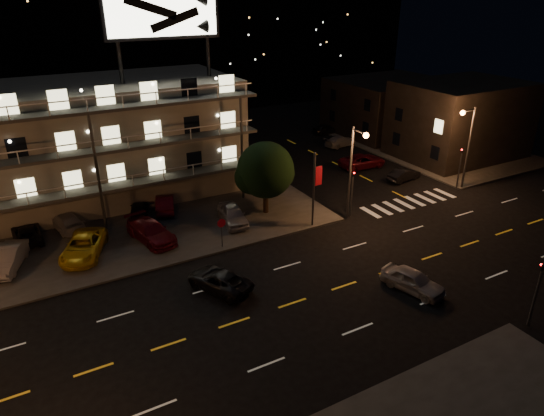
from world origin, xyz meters
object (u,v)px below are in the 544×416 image
tree (265,172)px  lot_car_4 (233,214)px  road_car_west (219,280)px  road_car_east (413,281)px  lot_car_2 (84,246)px  lot_car_7 (66,221)px  side_car_0 (404,175)px

tree → lot_car_4: 4.53m
road_car_west → lot_car_4: bearing=-144.8°
road_car_east → lot_car_2: bearing=124.4°
road_car_west → lot_car_2: bearing=-75.5°
lot_car_7 → road_car_west: size_ratio=0.99×
lot_car_2 → lot_car_4: bearing=22.2°
lot_car_4 → lot_car_7: size_ratio=0.97×
lot_car_2 → lot_car_7: (-0.50, 5.22, -0.08)m
road_car_west → side_car_0: bearing=175.6°
tree → road_car_east: tree is taller
road_car_east → road_car_west: road_car_east is taller
lot_car_4 → lot_car_7: lot_car_4 is taller
road_car_west → lot_car_7: bearing=-86.2°
lot_car_2 → side_car_0: lot_car_2 is taller
lot_car_4 → road_car_east: lot_car_4 is taller
lot_car_2 → road_car_west: lot_car_2 is taller
lot_car_4 → road_car_east: (6.14, -14.46, -0.19)m
tree → lot_car_2: (-15.10, -0.21, -3.01)m
tree → road_car_west: bearing=-132.8°
lot_car_2 → lot_car_7: 5.25m
tree → lot_car_4: tree is taller
side_car_0 → lot_car_2: bearing=83.8°
lot_car_4 → lot_car_2: bearing=-172.8°
side_car_0 → road_car_west: 25.94m
road_car_east → road_car_west: bearing=134.3°
side_car_0 → road_car_east: 20.28m
tree → road_car_east: size_ratio=1.50×
lot_car_4 → road_car_west: size_ratio=0.96×
road_car_east → road_car_west: size_ratio=0.92×
tree → lot_car_4: size_ratio=1.42×
lot_car_2 → road_car_west: (6.97, -8.57, -0.25)m
lot_car_2 → road_car_west: size_ratio=1.16×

